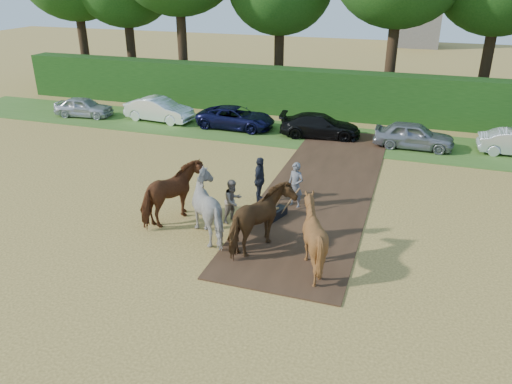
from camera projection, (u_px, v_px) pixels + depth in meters
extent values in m
plane|color=gold|center=(237.00, 259.00, 16.69)|extent=(120.00, 120.00, 0.00)
cube|color=#472D1C|center=(322.00, 186.00, 22.31)|extent=(4.50, 17.00, 0.05)
cube|color=#38601E|center=(321.00, 137.00, 28.82)|extent=(50.00, 5.00, 0.03)
cube|color=#14380F|center=(336.00, 95.00, 32.11)|extent=(46.00, 1.60, 3.00)
imported|color=tan|center=(233.00, 201.00, 18.89)|extent=(0.94, 1.03, 1.71)
imported|color=#22252D|center=(260.00, 180.00, 20.47)|extent=(0.53, 1.16, 1.95)
imported|color=brown|center=(173.00, 194.00, 18.76)|extent=(2.06, 2.96, 2.28)
imported|color=beige|center=(215.00, 207.00, 17.78)|extent=(2.78, 2.58, 2.28)
imported|color=#54321A|center=(261.00, 220.00, 16.80)|extent=(2.06, 2.96, 2.28)
imported|color=brown|center=(313.00, 236.00, 15.82)|extent=(2.43, 2.57, 2.28)
cube|color=black|center=(276.00, 214.00, 19.38)|extent=(0.68, 1.05, 0.38)
cube|color=brown|center=(266.00, 215.00, 18.83)|extent=(0.61, 1.47, 0.11)
cylinder|color=brown|center=(280.00, 198.00, 19.78)|extent=(0.28, 1.10, 0.80)
cylinder|color=brown|center=(290.00, 201.00, 19.51)|extent=(0.57, 1.01, 0.80)
imported|color=gray|center=(296.00, 185.00, 20.01)|extent=(0.81, 0.66, 1.91)
imported|color=#B8BAC0|center=(84.00, 107.00, 32.67)|extent=(3.93, 1.94, 1.29)
imported|color=white|center=(159.00, 110.00, 31.69)|extent=(4.63, 2.01, 1.48)
imported|color=#111236|center=(236.00, 118.00, 30.26)|extent=(4.79, 2.32, 1.31)
imported|color=black|center=(320.00, 126.00, 28.67)|extent=(4.80, 2.41, 1.34)
imported|color=gray|center=(414.00, 135.00, 26.84)|extent=(4.21, 1.73, 1.43)
cylinder|color=#382616|center=(85.00, 50.00, 40.16)|extent=(0.70, 0.70, 5.85)
cylinder|color=#382616|center=(132.00, 55.00, 39.54)|extent=(0.70, 0.70, 5.40)
cylinder|color=#382616|center=(183.00, 52.00, 37.01)|extent=(0.70, 0.70, 6.53)
cylinder|color=#382616|center=(279.00, 63.00, 36.57)|extent=(0.70, 0.70, 5.17)
cylinder|color=#382616|center=(390.00, 65.00, 33.23)|extent=(0.70, 0.70, 6.08)
cylinder|color=#382616|center=(485.00, 70.00, 32.89)|extent=(0.70, 0.70, 5.62)
cube|color=slate|center=(422.00, 9.00, 61.38)|extent=(5.00, 5.00, 9.00)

